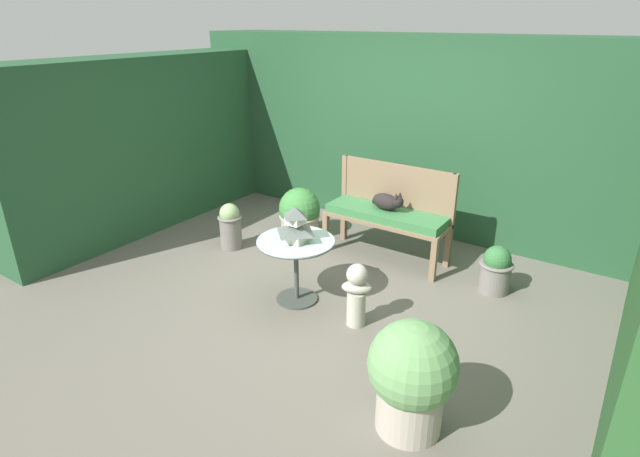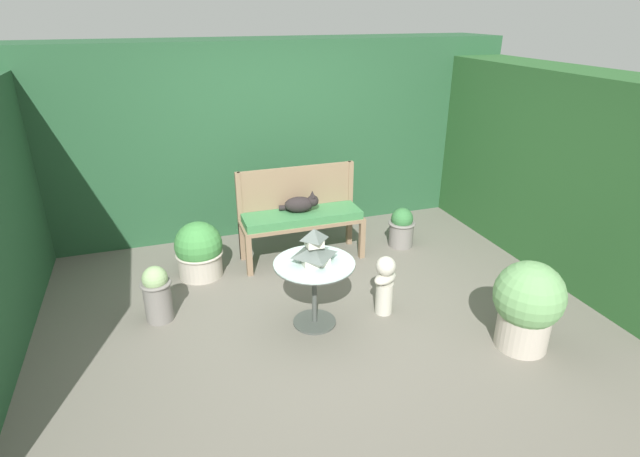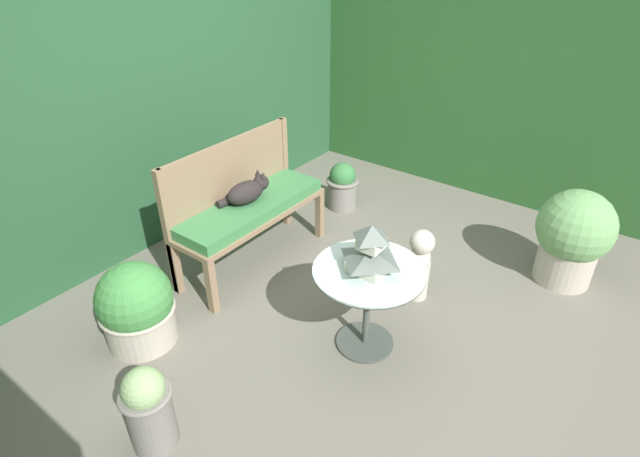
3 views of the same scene
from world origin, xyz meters
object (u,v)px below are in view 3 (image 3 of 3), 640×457
Objects in this scene: cat at (248,191)px; potted_plant_bench_left at (137,307)px; potted_plant_table_far at (148,408)px; potted_plant_hedge_corner at (573,236)px; pagoda_birdhouse at (370,251)px; garden_bench at (251,212)px; potted_plant_bench_right at (342,186)px; patio_table at (368,286)px; garden_bust at (420,262)px.

potted_plant_bench_left is at bearing -168.30° from cat.
potted_plant_hedge_corner is at bearing -25.74° from potted_plant_table_far.
pagoda_birdhouse is at bearing -54.80° from potted_plant_bench_left.
garden_bench is 1.25m from potted_plant_bench_right.
garden_bench is 1.91× the size of patio_table.
potted_plant_table_far is (-2.00, 0.55, -0.04)m from garden_bust.
potted_plant_hedge_corner is (1.55, -0.87, -0.35)m from pagoda_birdhouse.
patio_table is at bearing -54.80° from potted_plant_bench_left.
potted_plant_bench_left is 0.85m from potted_plant_table_far.
patio_table is at bearing -92.29° from cat.
cat is at bearing 2.31° from potted_plant_bench_left.
cat is 1.20m from potted_plant_bench_left.
potted_plant_table_far is (-0.45, -0.72, -0.01)m from potted_plant_bench_left.
cat reaches higher than potted_plant_bench_left.
potted_plant_hedge_corner is (0.88, -0.83, 0.10)m from garden_bust.
cat is at bearing 78.32° from pagoda_birdhouse.
patio_table is 0.27m from pagoda_birdhouse.
garden_bust is 0.75× the size of potted_plant_hedge_corner.
potted_plant_hedge_corner is at bearing -29.37° from patio_table.
potted_plant_table_far is at bearing -121.97° from potted_plant_bench_left.
potted_plant_hedge_corner reaches higher than potted_plant_table_far.
garden_bust is at bearing -72.92° from garden_bench.
potted_plant_bench_left is (-0.87, 1.24, -0.20)m from patio_table.
garden_bust is at bearing -123.21° from potted_plant_bench_right.
pagoda_birdhouse is 0.67× the size of potted_plant_bench_right.
potted_plant_hedge_corner is at bearing -49.82° from cat.
potted_plant_table_far is at bearing -154.84° from garden_bench.
potted_plant_bench_left reaches higher than potted_plant_table_far.
pagoda_birdhouse reaches higher than garden_bench.
cat is 1.31× the size of pagoda_birdhouse.
garden_bust is 1.07× the size of potted_plant_table_far.
potted_plant_bench_left is (-0.87, 1.24, -0.47)m from pagoda_birdhouse.
cat is 1.32m from patio_table.
pagoda_birdhouse is at bearing -21.20° from potted_plant_table_far.
cat is 1.43m from garden_bust.
potted_plant_bench_right is at bearing 6.11° from cat.
garden_bench is 1.77m from potted_plant_table_far.
patio_table is 1.32× the size of potted_plant_table_far.
pagoda_birdhouse is 1.81m from potted_plant_hedge_corner.
potted_plant_hedge_corner is at bearing -29.37° from pagoda_birdhouse.
potted_plant_hedge_corner is at bearing -88.32° from potted_plant_bench_right.
garden_bust reaches higher than potted_plant_bench_right.
potted_plant_bench_right is at bearing 39.17° from patio_table.
garden_bust is at bearing 136.64° from potted_plant_hedge_corner.
garden_bench is 2.85× the size of potted_plant_bench_right.
pagoda_birdhouse is 0.80m from garden_bust.
patio_table is at bearing 150.63° from potted_plant_hedge_corner.
patio_table is 1.44m from potted_plant_table_far.
pagoda_birdhouse is at bearing -92.29° from cat.
garden_bust is 0.96× the size of potted_plant_bench_left.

